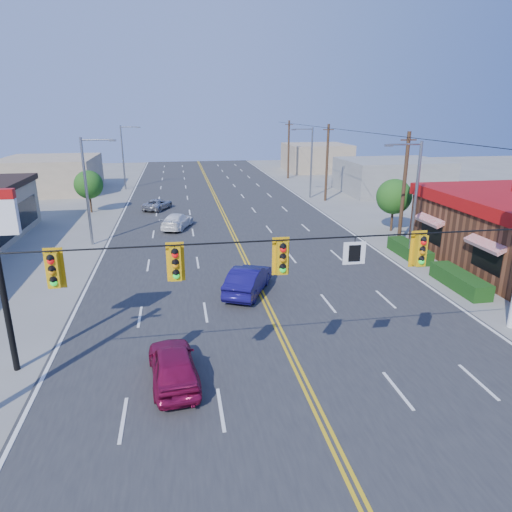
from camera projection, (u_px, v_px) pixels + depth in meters
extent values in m
plane|color=gray|center=(312.00, 401.00, 16.19)|extent=(160.00, 160.00, 0.00)
cube|color=#2D2D30|center=(238.00, 244.00, 34.95)|extent=(20.00, 120.00, 0.06)
cylinder|color=black|center=(319.00, 238.00, 14.36)|extent=(24.00, 0.05, 0.05)
cube|color=white|center=(354.00, 253.00, 14.72)|extent=(0.75, 0.04, 0.75)
cube|color=#D89E0C|center=(54.00, 270.00, 13.24)|extent=(0.55, 0.34, 1.25)
cube|color=#D89E0C|center=(176.00, 263.00, 13.80)|extent=(0.55, 0.34, 1.25)
cube|color=#D89E0C|center=(282.00, 258.00, 14.34)|extent=(0.55, 0.34, 1.25)
cube|color=#D89E0C|center=(420.00, 250.00, 15.10)|extent=(0.55, 0.34, 1.25)
cube|color=#194214|center=(432.00, 264.00, 29.18)|extent=(1.20, 9.00, 0.90)
cylinder|color=black|center=(5.00, 300.00, 17.25)|extent=(0.24, 0.24, 6.00)
cylinder|color=gray|center=(415.00, 204.00, 29.88)|extent=(0.20, 0.20, 8.00)
cylinder|color=gray|center=(405.00, 144.00, 28.54)|extent=(2.20, 0.12, 0.12)
cube|color=gray|center=(389.00, 145.00, 28.38)|extent=(0.50, 0.25, 0.15)
cylinder|color=gray|center=(311.00, 163.00, 52.40)|extent=(0.20, 0.20, 8.00)
cylinder|color=gray|center=(303.00, 129.00, 51.06)|extent=(2.20, 0.12, 0.12)
cube|color=gray|center=(294.00, 130.00, 50.90)|extent=(0.50, 0.25, 0.15)
cylinder|color=gray|center=(87.00, 193.00, 33.83)|extent=(0.20, 0.20, 8.00)
cylinder|color=gray|center=(97.00, 140.00, 32.84)|extent=(2.20, 0.12, 0.12)
cube|color=gray|center=(112.00, 140.00, 33.04)|extent=(0.50, 0.25, 0.15)
cylinder|color=gray|center=(123.00, 158.00, 58.22)|extent=(0.20, 0.20, 8.00)
cylinder|color=gray|center=(129.00, 127.00, 57.24)|extent=(2.20, 0.12, 0.12)
cube|color=gray|center=(138.00, 127.00, 57.43)|extent=(0.50, 0.25, 0.15)
cylinder|color=#47301E|center=(404.00, 190.00, 33.77)|extent=(0.28, 0.28, 8.40)
cylinder|color=#47301E|center=(327.00, 163.00, 50.66)|extent=(0.28, 0.28, 8.40)
cylinder|color=#47301E|center=(289.00, 150.00, 67.54)|extent=(0.28, 0.28, 8.40)
cylinder|color=#47301E|center=(392.00, 219.00, 38.70)|extent=(0.20, 0.20, 2.10)
sphere|color=#235B19|center=(394.00, 197.00, 38.12)|extent=(2.94, 2.94, 2.94)
cylinder|color=#47301E|center=(91.00, 202.00, 45.68)|extent=(0.20, 0.20, 2.00)
sphere|color=#235B19|center=(89.00, 185.00, 45.13)|extent=(2.80, 2.80, 2.80)
cube|color=gray|center=(391.00, 176.00, 56.67)|extent=(12.00, 10.00, 4.00)
cube|color=tan|center=(51.00, 174.00, 57.34)|extent=(11.00, 12.00, 4.20)
cube|color=tan|center=(316.00, 157.00, 76.76)|extent=(10.00, 10.00, 4.40)
imported|color=maroon|center=(173.00, 366.00, 17.07)|extent=(2.14, 4.38, 1.44)
imported|color=#130E52|center=(248.00, 281.00, 25.44)|extent=(3.44, 4.91, 1.54)
imported|color=white|center=(177.00, 222.00, 39.39)|extent=(3.18, 4.84, 1.30)
imported|color=#A8A8AD|center=(158.00, 205.00, 46.83)|extent=(3.34, 4.40, 1.11)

